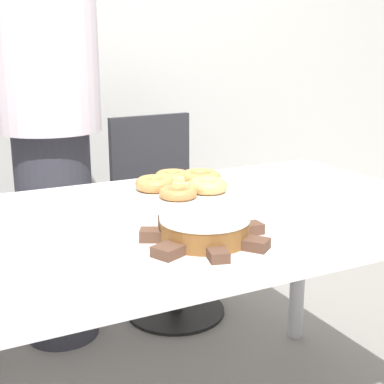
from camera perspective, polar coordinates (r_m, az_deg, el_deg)
wall_back at (r=2.81m, az=-15.20°, el=17.50°), size 8.00×0.05×2.60m
table at (r=1.45m, az=-0.37°, el=-5.64°), size 1.48×0.86×0.73m
person_standing at (r=2.09m, az=-14.98°, el=7.54°), size 0.39×0.39×1.71m
office_chair_right at (r=2.37m, az=-2.59°, el=-3.33°), size 0.49×0.49×0.87m
plate_cake at (r=1.18m, az=1.35°, el=-5.44°), size 0.32×0.32×0.01m
plate_donuts at (r=1.62m, az=-0.98°, el=0.19°), size 0.39×0.39×0.01m
frosted_cake at (r=1.17m, az=1.36°, el=-3.81°), size 0.20×0.20×0.06m
lamington_0 at (r=1.13m, az=6.80°, el=-5.54°), size 0.07×0.07×0.02m
lamington_1 at (r=1.23m, az=6.32°, el=-3.86°), size 0.05×0.04×0.02m
lamington_2 at (r=1.29m, az=2.50°, el=-3.03°), size 0.06×0.06×0.02m
lamington_3 at (r=1.26m, az=-2.02°, el=-3.16°), size 0.06×0.07×0.03m
lamington_4 at (r=1.18m, az=-4.41°, el=-4.57°), size 0.06×0.06×0.03m
lamington_5 at (r=1.09m, az=-2.51°, el=-6.28°), size 0.07×0.07×0.02m
lamington_6 at (r=1.07m, az=2.82°, el=-6.77°), size 0.05×0.05×0.02m
donut_0 at (r=1.62m, az=-0.98°, el=0.89°), size 0.11×0.11×0.03m
donut_1 at (r=1.51m, az=-1.50°, el=-0.07°), size 0.11×0.11×0.03m
donut_2 at (r=1.58m, az=1.70°, el=0.68°), size 0.12×0.12×0.04m
donut_3 at (r=1.68m, az=0.91°, el=1.58°), size 0.13×0.13×0.04m
donut_4 at (r=1.70m, az=-2.10°, el=1.64°), size 0.11×0.11×0.04m
donut_5 at (r=1.60m, az=-4.11°, el=0.88°), size 0.12×0.12×0.04m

